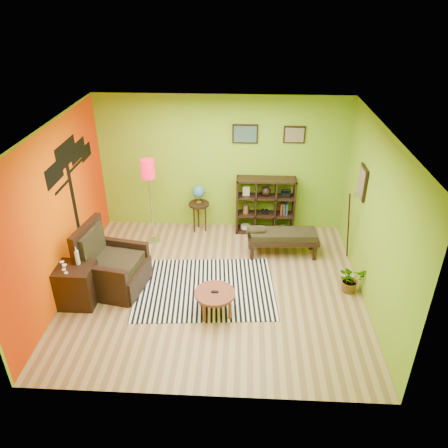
# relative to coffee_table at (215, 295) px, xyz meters

# --- Properties ---
(ground) EXTENTS (5.00, 5.00, 0.00)m
(ground) POSITION_rel_coffee_table_xyz_m (-0.05, 0.62, -0.34)
(ground) COLOR tan
(ground) RESTS_ON ground
(room_shell) EXTENTS (5.04, 4.54, 2.82)m
(room_shell) POSITION_rel_coffee_table_xyz_m (-0.14, 0.64, 1.46)
(room_shell) COLOR #80B31F
(room_shell) RESTS_ON ground
(zebra_rug) EXTENTS (2.49, 1.93, 0.01)m
(zebra_rug) POSITION_rel_coffee_table_xyz_m (-0.22, 0.60, -0.33)
(zebra_rug) COLOR white
(zebra_rug) RESTS_ON ground
(coffee_table) EXTENTS (0.64, 0.64, 0.41)m
(coffee_table) POSITION_rel_coffee_table_xyz_m (0.00, 0.00, 0.00)
(coffee_table) COLOR brown
(coffee_table) RESTS_ON ground
(armchair) EXTENTS (1.11, 1.11, 1.17)m
(armchair) POSITION_rel_coffee_table_xyz_m (-1.81, 0.58, 0.01)
(armchair) COLOR black
(armchair) RESTS_ON ground
(side_cabinet) EXTENTS (0.59, 0.54, 1.01)m
(side_cabinet) POSITION_rel_coffee_table_xyz_m (-2.25, 0.12, 0.01)
(side_cabinet) COLOR black
(side_cabinet) RESTS_ON ground
(floor_lamp) EXTENTS (0.27, 0.27, 1.76)m
(floor_lamp) POSITION_rel_coffee_table_xyz_m (-1.39, 2.10, 1.09)
(floor_lamp) COLOR silver
(floor_lamp) RESTS_ON ground
(globe_table) EXTENTS (0.42, 0.42, 1.03)m
(globe_table) POSITION_rel_coffee_table_xyz_m (-0.52, 2.62, 0.44)
(globe_table) COLOR black
(globe_table) RESTS_ON ground
(cube_shelf) EXTENTS (1.20, 0.35, 1.20)m
(cube_shelf) POSITION_rel_coffee_table_xyz_m (0.87, 2.65, 0.26)
(cube_shelf) COLOR black
(cube_shelf) RESTS_ON ground
(bench) EXTENTS (1.38, 0.55, 0.62)m
(bench) POSITION_rel_coffee_table_xyz_m (1.14, 1.76, 0.06)
(bench) COLOR black
(bench) RESTS_ON ground
(potted_plant) EXTENTS (0.57, 0.60, 0.38)m
(potted_plant) POSITION_rel_coffee_table_xyz_m (2.25, 0.68, -0.15)
(potted_plant) COLOR #26661E
(potted_plant) RESTS_ON ground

